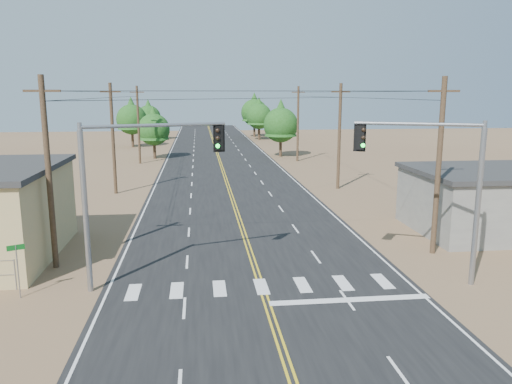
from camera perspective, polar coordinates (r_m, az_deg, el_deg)
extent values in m
plane|color=#7F6344|center=(17.16, 4.21, -20.78)|extent=(220.00, 220.00, 0.00)
cube|color=black|center=(45.29, -2.87, -0.34)|extent=(15.00, 200.00, 0.02)
cylinder|color=gray|center=(26.20, -25.80, -8.49)|extent=(0.06, 0.06, 1.50)
cylinder|color=#4C3826|center=(27.68, -22.60, 1.87)|extent=(0.30, 0.30, 10.00)
cube|color=#4C3826|center=(27.37, -23.27, 10.57)|extent=(1.80, 0.12, 0.12)
cylinder|color=#4C3826|center=(47.08, -16.03, 5.83)|extent=(0.30, 0.30, 10.00)
cube|color=#4C3826|center=(46.91, -16.31, 10.94)|extent=(1.80, 0.12, 0.12)
cylinder|color=#4C3826|center=(66.84, -13.29, 7.44)|extent=(0.30, 0.30, 10.00)
cube|color=#4C3826|center=(66.72, -13.45, 11.04)|extent=(1.80, 0.12, 0.12)
cylinder|color=#4C3826|center=(29.75, 20.13, 2.65)|extent=(0.30, 0.30, 10.00)
cube|color=#4C3826|center=(29.47, 20.69, 10.74)|extent=(1.80, 0.12, 0.12)
cylinder|color=#4C3826|center=(48.33, 9.50, 6.24)|extent=(0.30, 0.30, 10.00)
cube|color=#4C3826|center=(48.16, 9.66, 11.22)|extent=(1.80, 0.12, 0.12)
cylinder|color=#4C3826|center=(67.73, 4.81, 7.75)|extent=(0.30, 0.30, 10.00)
cube|color=#4C3826|center=(67.61, 4.87, 11.30)|extent=(1.80, 0.12, 0.12)
cylinder|color=gray|center=(23.90, -18.91, -2.28)|extent=(0.26, 0.26, 7.51)
cylinder|color=gray|center=(23.35, -19.50, 6.72)|extent=(0.19, 0.19, 0.64)
cylinder|color=gray|center=(23.84, -11.32, 7.48)|extent=(6.52, 2.17, 0.17)
cube|color=black|center=(24.74, -4.29, 6.18)|extent=(0.45, 0.42, 1.18)
sphere|color=black|center=(24.53, -4.42, 7.01)|extent=(0.21, 0.21, 0.21)
sphere|color=black|center=(24.56, -4.40, 6.14)|extent=(0.21, 0.21, 0.21)
sphere|color=#0CE533|center=(24.59, -4.39, 5.27)|extent=(0.21, 0.21, 0.21)
cylinder|color=gray|center=(25.65, 23.98, -1.71)|extent=(0.26, 0.26, 7.55)
cylinder|color=gray|center=(25.14, 24.67, 6.70)|extent=(0.19, 0.19, 0.65)
cylinder|color=gray|center=(24.97, 17.94, 7.40)|extent=(5.41, 2.60, 0.17)
cube|color=black|center=(25.16, 11.86, 6.13)|extent=(0.48, 0.45, 1.19)
sphere|color=black|center=(24.99, 12.20, 6.95)|extent=(0.22, 0.22, 0.22)
sphere|color=black|center=(25.02, 12.16, 6.09)|extent=(0.22, 0.22, 0.22)
sphere|color=#0CE533|center=(25.05, 12.13, 5.23)|extent=(0.22, 0.22, 0.22)
cylinder|color=gray|center=(24.99, -25.55, -8.23)|extent=(0.06, 0.06, 2.47)
cube|color=#0D5B1A|center=(24.66, -25.77, -5.74)|extent=(0.68, 0.34, 0.25)
cylinder|color=#3F2D1E|center=(71.92, -11.52, 4.83)|extent=(0.41, 0.41, 2.67)
cone|color=#1A4714|center=(71.62, -11.64, 7.78)|extent=(4.15, 4.15, 4.75)
sphere|color=#1A4714|center=(71.68, -11.61, 7.01)|extent=(4.45, 4.45, 4.45)
cylinder|color=#3F2D1E|center=(88.16, -13.93, 6.00)|extent=(0.44, 0.44, 3.07)
cone|color=#1A4714|center=(87.90, -14.06, 8.77)|extent=(4.77, 4.77, 5.45)
sphere|color=#1A4714|center=(87.95, -14.03, 8.05)|extent=(5.11, 5.11, 5.11)
cylinder|color=#3F2D1E|center=(100.65, -12.11, 6.64)|extent=(0.41, 0.41, 2.86)
cone|color=#1A4714|center=(100.43, -12.20, 8.90)|extent=(4.45, 4.45, 5.09)
sphere|color=#1A4714|center=(100.47, -12.18, 8.31)|extent=(4.77, 4.77, 4.77)
cylinder|color=#3F2D1E|center=(72.69, 2.82, 5.23)|extent=(0.40, 0.40, 2.99)
cone|color=#1A4714|center=(72.37, 2.85, 8.50)|extent=(4.65, 4.65, 5.31)
sphere|color=#1A4714|center=(72.43, 2.84, 7.65)|extent=(4.98, 4.98, 4.98)
cylinder|color=#3F2D1E|center=(99.28, 0.34, 6.87)|extent=(0.49, 0.49, 3.02)
cone|color=#1A4714|center=(99.05, 0.35, 9.29)|extent=(4.69, 4.69, 5.36)
sphere|color=#1A4714|center=(99.09, 0.35, 8.66)|extent=(5.03, 5.03, 5.03)
cylinder|color=#3F2D1E|center=(106.29, -0.19, 7.24)|extent=(0.45, 0.45, 3.33)
cone|color=#1A4714|center=(106.07, -0.20, 9.73)|extent=(5.17, 5.17, 5.91)
sphere|color=#1A4714|center=(106.11, -0.20, 9.08)|extent=(5.54, 5.54, 5.54)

